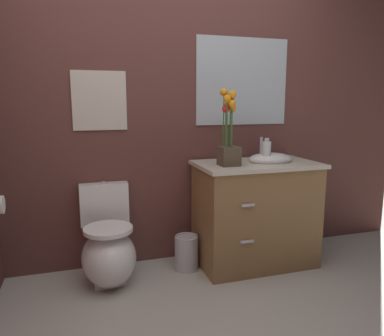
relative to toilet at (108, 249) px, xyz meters
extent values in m
cube|color=brown|center=(0.74, 0.30, 1.01)|extent=(3.98, 0.05, 2.50)
ellipsoid|color=white|center=(0.00, -0.05, -0.04)|extent=(0.38, 0.48, 0.40)
cube|color=white|center=(0.00, 0.00, -0.15)|extent=(0.22, 0.26, 0.18)
cube|color=white|center=(0.00, 0.24, 0.28)|extent=(0.36, 0.13, 0.32)
cylinder|color=white|center=(0.00, -0.07, 0.17)|extent=(0.34, 0.34, 0.03)
cylinder|color=#B7B7BC|center=(0.00, 0.24, 0.44)|extent=(0.04, 0.04, 0.02)
cube|color=brown|center=(1.15, -0.03, 0.15)|extent=(0.90, 0.52, 0.79)
cube|color=beige|center=(1.15, -0.03, 0.57)|extent=(0.94, 0.56, 0.03)
ellipsoid|color=white|center=(1.27, -0.03, 0.60)|extent=(0.36, 0.26, 0.10)
cylinder|color=#B7B7BC|center=(1.27, 0.13, 0.67)|extent=(0.02, 0.02, 0.18)
cube|color=#B7B7BC|center=(0.95, -0.30, 0.33)|extent=(0.10, 0.02, 0.02)
cube|color=#B7B7BC|center=(0.95, -0.30, 0.06)|extent=(0.10, 0.02, 0.02)
cube|color=#4C3D2D|center=(0.88, -0.10, 0.65)|extent=(0.14, 0.14, 0.14)
cylinder|color=#386B2D|center=(0.90, -0.09, 0.86)|extent=(0.01, 0.01, 0.28)
sphere|color=orange|center=(0.90, -0.09, 1.00)|extent=(0.06, 0.06, 0.06)
cylinder|color=#386B2D|center=(0.90, -0.08, 0.89)|extent=(0.01, 0.01, 0.33)
sphere|color=#EA4C23|center=(0.90, -0.08, 1.05)|extent=(0.06, 0.06, 0.06)
cylinder|color=#386B2D|center=(0.88, -0.07, 0.86)|extent=(0.01, 0.01, 0.29)
sphere|color=orange|center=(0.88, -0.07, 1.01)|extent=(0.06, 0.06, 0.06)
cylinder|color=#386B2D|center=(0.85, -0.07, 0.92)|extent=(0.01, 0.01, 0.39)
sphere|color=orange|center=(0.85, -0.07, 1.11)|extent=(0.06, 0.06, 0.06)
cylinder|color=#386B2D|center=(0.86, -0.09, 0.86)|extent=(0.01, 0.01, 0.27)
sphere|color=red|center=(0.86, -0.09, 0.99)|extent=(0.06, 0.06, 0.06)
cylinder|color=#386B2D|center=(0.85, -0.12, 0.89)|extent=(0.01, 0.01, 0.35)
sphere|color=orange|center=(0.85, -0.12, 1.07)|extent=(0.06, 0.06, 0.06)
cylinder|color=#386B2D|center=(0.89, -0.13, 0.88)|extent=(0.01, 0.01, 0.31)
sphere|color=orange|center=(0.89, -0.13, 1.03)|extent=(0.06, 0.06, 0.06)
cylinder|color=#386B2D|center=(0.90, -0.11, 0.91)|extent=(0.01, 0.01, 0.37)
sphere|color=orange|center=(0.90, -0.11, 1.10)|extent=(0.06, 0.06, 0.06)
cylinder|color=white|center=(1.20, -0.07, 0.66)|extent=(0.07, 0.07, 0.17)
cylinder|color=#B7B7BC|center=(1.20, -0.07, 0.76)|extent=(0.04, 0.04, 0.02)
cylinder|color=#B7B7BC|center=(0.59, 0.02, -0.11)|extent=(0.18, 0.18, 0.26)
torus|color=#B7B7BC|center=(0.59, 0.02, 0.02)|extent=(0.18, 0.18, 0.01)
cube|color=beige|center=(0.00, 0.27, 1.05)|extent=(0.39, 0.01, 0.43)
cube|color=#B2BCC6|center=(1.15, 0.27, 1.21)|extent=(0.80, 0.01, 0.70)
camera|label=1|loc=(-0.18, -2.57, 1.04)|focal=34.60mm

